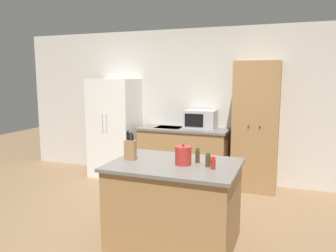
% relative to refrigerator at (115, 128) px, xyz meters
% --- Properties ---
extents(ground_plane, '(14.00, 14.00, 0.00)m').
position_rel_refrigerator_xyz_m(ground_plane, '(1.57, -1.96, -0.88)').
color(ground_plane, '#846647').
extents(wall_back, '(7.20, 0.06, 2.60)m').
position_rel_refrigerator_xyz_m(wall_back, '(1.57, 0.37, 0.42)').
color(wall_back, beige).
rests_on(wall_back, ground_plane).
extents(refrigerator, '(0.79, 0.71, 1.75)m').
position_rel_refrigerator_xyz_m(refrigerator, '(0.00, 0.00, 0.00)').
color(refrigerator, white).
rests_on(refrigerator, ground_plane).
extents(back_counter, '(1.52, 0.62, 0.93)m').
position_rel_refrigerator_xyz_m(back_counter, '(1.29, 0.05, -0.41)').
color(back_counter, '#9E7547').
rests_on(back_counter, ground_plane).
extents(pantry_cabinet, '(0.68, 0.54, 2.02)m').
position_rel_refrigerator_xyz_m(pantry_cabinet, '(2.46, 0.08, 0.14)').
color(pantry_cabinet, '#9E7547').
rests_on(pantry_cabinet, ground_plane).
extents(kitchen_island, '(1.34, 0.98, 0.89)m').
position_rel_refrigerator_xyz_m(kitchen_island, '(1.83, -1.97, -0.43)').
color(kitchen_island, '#9E7547').
rests_on(kitchen_island, ground_plane).
extents(microwave, '(0.52, 0.36, 0.30)m').
position_rel_refrigerator_xyz_m(microwave, '(1.55, 0.14, 0.21)').
color(microwave, '#B2B5B7').
rests_on(microwave, back_counter).
extents(knife_block, '(0.12, 0.07, 0.33)m').
position_rel_refrigerator_xyz_m(knife_block, '(1.34, -2.02, 0.13)').
color(knife_block, '#9E7547').
rests_on(knife_block, kitchen_island).
extents(spice_bottle_tall_dark, '(0.06, 0.06, 0.10)m').
position_rel_refrigerator_xyz_m(spice_bottle_tall_dark, '(2.18, -1.89, 0.06)').
color(spice_bottle_tall_dark, '#B2281E').
rests_on(spice_bottle_tall_dark, kitchen_island).
extents(spice_bottle_short_red, '(0.05, 0.05, 0.15)m').
position_rel_refrigerator_xyz_m(spice_bottle_short_red, '(2.20, -1.99, 0.08)').
color(spice_bottle_short_red, '#563319').
rests_on(spice_bottle_short_red, kitchen_island).
extents(spice_bottle_amber_oil, '(0.05, 0.05, 0.13)m').
position_rel_refrigerator_xyz_m(spice_bottle_amber_oil, '(2.27, -2.06, 0.07)').
color(spice_bottle_amber_oil, '#B2281E').
rests_on(spice_bottle_amber_oil, kitchen_island).
extents(spice_bottle_green_herb, '(0.05, 0.05, 0.16)m').
position_rel_refrigerator_xyz_m(spice_bottle_green_herb, '(2.05, -1.87, 0.08)').
color(spice_bottle_green_herb, '#563319').
rests_on(spice_bottle_green_herb, kitchen_island).
extents(kettle, '(0.17, 0.17, 0.22)m').
position_rel_refrigerator_xyz_m(kettle, '(1.93, -1.99, 0.11)').
color(kettle, '#B72D28').
rests_on(kettle, kitchen_island).
extents(fire_extinguisher, '(0.13, 0.13, 0.41)m').
position_rel_refrigerator_xyz_m(fire_extinguisher, '(-0.57, 0.08, -0.70)').
color(fire_extinguisher, red).
rests_on(fire_extinguisher, ground_plane).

